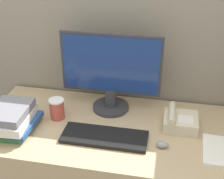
# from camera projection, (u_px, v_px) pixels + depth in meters

# --- Properties ---
(cubicle_panel_rear) EXTENTS (1.86, 0.04, 1.59)m
(cubicle_panel_rear) POSITION_uv_depth(u_px,v_px,m) (128.00, 85.00, 1.91)
(cubicle_panel_rear) COLOR gray
(cubicle_panel_rear) RESTS_ON ground_plane
(desk) EXTENTS (1.46, 0.65, 0.73)m
(desk) POSITION_uv_depth(u_px,v_px,m) (117.00, 179.00, 1.80)
(desk) COLOR tan
(desk) RESTS_ON ground_plane
(monitor) EXTENTS (0.55, 0.21, 0.45)m
(monitor) POSITION_uv_depth(u_px,v_px,m) (111.00, 74.00, 1.69)
(monitor) COLOR #333338
(monitor) RESTS_ON desk
(keyboard) EXTENTS (0.42, 0.16, 0.02)m
(keyboard) POSITION_uv_depth(u_px,v_px,m) (105.00, 137.00, 1.54)
(keyboard) COLOR black
(keyboard) RESTS_ON desk
(mouse) EXTENTS (0.06, 0.04, 0.03)m
(mouse) POSITION_uv_depth(u_px,v_px,m) (162.00, 144.00, 1.48)
(mouse) COLOR gray
(mouse) RESTS_ON desk
(coffee_cup) EXTENTS (0.08, 0.08, 0.11)m
(coffee_cup) POSITION_uv_depth(u_px,v_px,m) (57.00, 109.00, 1.68)
(coffee_cup) COLOR #BF4C3F
(coffee_cup) RESTS_ON desk
(book_stack) EXTENTS (0.25, 0.29, 0.14)m
(book_stack) POSITION_uv_depth(u_px,v_px,m) (11.00, 119.00, 1.58)
(book_stack) COLOR #38723F
(book_stack) RESTS_ON desk
(desk_telephone) EXTENTS (0.17, 0.18, 0.10)m
(desk_telephone) POSITION_uv_depth(u_px,v_px,m) (180.00, 121.00, 1.61)
(desk_telephone) COLOR beige
(desk_telephone) RESTS_ON desk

